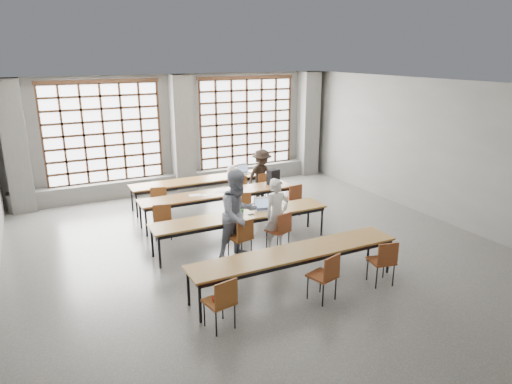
% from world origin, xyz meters
% --- Properties ---
extents(floor, '(11.00, 11.00, 0.00)m').
position_xyz_m(floor, '(0.00, 0.00, 0.00)').
color(floor, '#4C4C49').
rests_on(floor, ground).
extents(ceiling, '(11.00, 11.00, 0.00)m').
position_xyz_m(ceiling, '(0.00, 0.00, 3.50)').
color(ceiling, silver).
rests_on(ceiling, floor).
extents(wall_back, '(10.00, 0.00, 10.00)m').
position_xyz_m(wall_back, '(0.00, 5.50, 1.75)').
color(wall_back, '#61615E').
rests_on(wall_back, floor).
extents(wall_front, '(10.00, 0.00, 10.00)m').
position_xyz_m(wall_front, '(0.00, -5.50, 1.75)').
color(wall_front, '#61615E').
rests_on(wall_front, floor).
extents(wall_right, '(0.00, 11.00, 11.00)m').
position_xyz_m(wall_right, '(5.00, 0.00, 1.75)').
color(wall_right, '#61615E').
rests_on(wall_right, floor).
extents(column_left, '(0.60, 0.55, 3.50)m').
position_xyz_m(column_left, '(-4.50, 5.22, 1.75)').
color(column_left, '#5A5A57').
rests_on(column_left, floor).
extents(column_mid, '(0.60, 0.55, 3.50)m').
position_xyz_m(column_mid, '(0.00, 5.22, 1.75)').
color(column_mid, '#5A5A57').
rests_on(column_mid, floor).
extents(column_right, '(0.60, 0.55, 3.50)m').
position_xyz_m(column_right, '(4.50, 5.22, 1.75)').
color(column_right, '#5A5A57').
rests_on(column_right, floor).
extents(window_left, '(3.32, 0.12, 3.00)m').
position_xyz_m(window_left, '(-2.25, 5.42, 1.90)').
color(window_left, white).
rests_on(window_left, wall_back).
extents(window_right, '(3.32, 0.12, 3.00)m').
position_xyz_m(window_right, '(2.25, 5.42, 1.90)').
color(window_right, white).
rests_on(window_right, wall_back).
extents(sill_ledge, '(9.80, 0.35, 0.50)m').
position_xyz_m(sill_ledge, '(0.00, 5.30, 0.25)').
color(sill_ledge, '#5A5A57').
rests_on(sill_ledge, floor).
extents(desk_row_a, '(4.00, 0.70, 0.73)m').
position_xyz_m(desk_row_a, '(0.03, 3.61, 0.66)').
color(desk_row_a, brown).
rests_on(desk_row_a, floor).
extents(desk_row_b, '(4.00, 0.70, 0.73)m').
position_xyz_m(desk_row_b, '(-0.06, 2.23, 0.66)').
color(desk_row_b, brown).
rests_on(desk_row_b, floor).
extents(desk_row_c, '(4.00, 0.70, 0.73)m').
position_xyz_m(desk_row_c, '(-0.22, 0.49, 0.66)').
color(desk_row_c, brown).
rests_on(desk_row_c, floor).
extents(desk_row_d, '(4.00, 0.70, 0.73)m').
position_xyz_m(desk_row_d, '(-0.15, -1.68, 0.66)').
color(desk_row_d, brown).
rests_on(desk_row_d, floor).
extents(chair_back_left, '(0.51, 0.51, 0.88)m').
position_xyz_m(chair_back_left, '(-1.39, 2.99, 0.54)').
color(chair_back_left, brown).
rests_on(chair_back_left, floor).
extents(chair_back_mid, '(0.46, 0.47, 0.88)m').
position_xyz_m(chair_back_mid, '(0.83, 2.99, 0.54)').
color(chair_back_mid, brown).
rests_on(chair_back_mid, floor).
extents(chair_back_right, '(0.45, 0.46, 0.88)m').
position_xyz_m(chair_back_right, '(1.62, 2.99, 0.54)').
color(chair_back_right, brown).
rests_on(chair_back_right, floor).
extents(chair_mid_left, '(0.51, 0.51, 0.88)m').
position_xyz_m(chair_mid_left, '(-1.68, 1.60, 0.54)').
color(chair_mid_left, brown).
rests_on(chair_mid_left, floor).
extents(chair_mid_centre, '(0.52, 0.52, 0.88)m').
position_xyz_m(chair_mid_centre, '(0.32, 1.61, 0.54)').
color(chair_mid_centre, brown).
rests_on(chair_mid_centre, floor).
extents(chair_mid_right, '(0.46, 0.47, 0.88)m').
position_xyz_m(chair_mid_right, '(1.75, 1.60, 0.54)').
color(chair_mid_right, maroon).
rests_on(chair_mid_right, floor).
extents(chair_front_left, '(0.49, 0.49, 0.88)m').
position_xyz_m(chair_front_left, '(-0.50, -0.14, 0.54)').
color(chair_front_left, brown).
rests_on(chair_front_left, floor).
extents(chair_front_right, '(0.52, 0.52, 0.88)m').
position_xyz_m(chair_front_right, '(0.41, -0.14, 0.54)').
color(chair_front_right, maroon).
rests_on(chair_front_right, floor).
extents(chair_near_left, '(0.49, 0.49, 0.88)m').
position_xyz_m(chair_near_left, '(-1.84, -2.30, 0.54)').
color(chair_near_left, brown).
rests_on(chair_near_left, floor).
extents(chair_near_mid, '(0.52, 0.52, 0.88)m').
position_xyz_m(chair_near_mid, '(0.07, -2.30, 0.54)').
color(chair_near_mid, brown).
rests_on(chair_near_mid, floor).
extents(chair_near_right, '(0.49, 0.50, 0.88)m').
position_xyz_m(chair_near_right, '(1.33, -2.30, 0.54)').
color(chair_near_right, maroon).
rests_on(chair_near_right, floor).
extents(student_male, '(0.61, 0.43, 1.58)m').
position_xyz_m(student_male, '(0.38, -0.01, 0.79)').
color(student_male, silver).
rests_on(student_male, floor).
extents(student_female, '(1.05, 0.90, 1.88)m').
position_xyz_m(student_female, '(-0.52, -0.01, 0.94)').
color(student_female, '#18254A').
rests_on(student_female, floor).
extents(student_back, '(1.08, 0.77, 1.51)m').
position_xyz_m(student_back, '(1.63, 3.11, 0.75)').
color(student_back, black).
rests_on(student_back, floor).
extents(laptop_front, '(0.42, 0.38, 0.26)m').
position_xyz_m(laptop_front, '(0.35, 0.60, 0.79)').
color(laptop_front, '#BAB9BF').
rests_on(laptop_front, desk_row_c).
extents(laptop_back, '(0.42, 0.37, 0.26)m').
position_xyz_m(laptop_back, '(1.36, 3.72, 0.79)').
color(laptop_back, '#B9B9BE').
rests_on(laptop_back, desk_row_a).
extents(mouse, '(0.12, 0.10, 0.04)m').
position_xyz_m(mouse, '(0.73, 0.47, 0.75)').
color(mouse, white).
rests_on(mouse, desk_row_c).
extents(green_box, '(0.27, 0.16, 0.09)m').
position_xyz_m(green_box, '(-0.27, 0.57, 0.78)').
color(green_box, '#2A7F29').
rests_on(green_box, desk_row_c).
extents(phone, '(0.14, 0.07, 0.01)m').
position_xyz_m(phone, '(-0.04, 0.39, 0.74)').
color(phone, black).
rests_on(phone, desk_row_c).
extents(paper_sheet_a, '(0.34, 0.27, 0.00)m').
position_xyz_m(paper_sheet_a, '(-0.66, 2.28, 0.73)').
color(paper_sheet_a, silver).
rests_on(paper_sheet_a, desk_row_b).
extents(paper_sheet_b, '(0.33, 0.26, 0.00)m').
position_xyz_m(paper_sheet_b, '(-0.36, 2.18, 0.73)').
color(paper_sheet_b, white).
rests_on(paper_sheet_b, desk_row_b).
extents(paper_sheet_c, '(0.33, 0.26, 0.00)m').
position_xyz_m(paper_sheet_c, '(0.04, 2.23, 0.73)').
color(paper_sheet_c, white).
rests_on(paper_sheet_c, desk_row_b).
extents(backpack, '(0.36, 0.28, 0.40)m').
position_xyz_m(backpack, '(1.54, 2.28, 0.93)').
color(backpack, black).
rests_on(backpack, desk_row_b).
extents(plastic_bag, '(0.31, 0.28, 0.29)m').
position_xyz_m(plastic_bag, '(0.93, 3.66, 0.87)').
color(plastic_bag, white).
rests_on(plastic_bag, desk_row_a).
extents(red_pouch, '(0.21, 0.11, 0.06)m').
position_xyz_m(red_pouch, '(-1.85, -2.23, 0.50)').
color(red_pouch, '#A21E13').
rests_on(red_pouch, chair_near_left).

